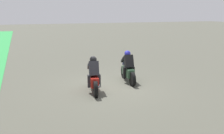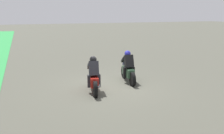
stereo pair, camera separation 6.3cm
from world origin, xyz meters
name	(u,v)px [view 1 (the left image)]	position (x,y,z in m)	size (l,w,h in m)	color
ground_plane	(111,86)	(0.00, 0.00, 0.00)	(120.00, 120.00, 0.00)	#4B4B40
rider_lane_a	(128,69)	(0.38, -1.01, 0.62)	(2.04, 0.58, 1.51)	black
rider_lane_b	(94,77)	(-0.46, 0.95, 0.62)	(2.03, 0.62, 1.51)	black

